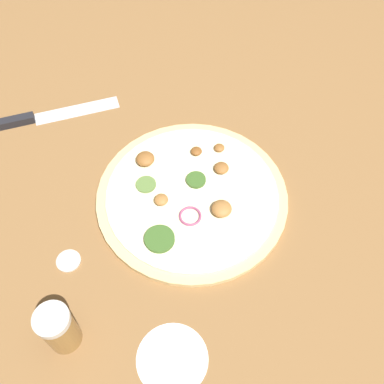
{
  "coord_description": "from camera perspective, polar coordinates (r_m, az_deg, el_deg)",
  "views": [
    {
      "loc": [
        0.34,
        -0.33,
        0.73
      ],
      "look_at": [
        0.0,
        0.0,
        0.02
      ],
      "focal_mm": 42.0,
      "sensor_mm": 36.0,
      "label": 1
    }
  ],
  "objects": [
    {
      "name": "spice_jar",
      "position": [
        0.74,
        -16.57,
        -16.29
      ],
      "size": [
        0.05,
        0.05,
        0.1
      ],
      "color": "olive",
      "rests_on": "ground_plane"
    },
    {
      "name": "pizza",
      "position": [
        0.87,
        -0.07,
        -0.47
      ],
      "size": [
        0.37,
        0.37,
        0.03
      ],
      "color": "#D6B77A",
      "rests_on": "ground_plane"
    },
    {
      "name": "loose_cap",
      "position": [
        0.83,
        -15.43,
        -8.37
      ],
      "size": [
        0.04,
        0.04,
        0.01
      ],
      "color": "beige",
      "rests_on": "ground_plane"
    },
    {
      "name": "knife",
      "position": [
        1.05,
        -19.44,
        8.84
      ],
      "size": [
        0.15,
        0.26,
        0.02
      ],
      "rotation": [
        0.0,
        0.0,
        1.1
      ],
      "color": "silver",
      "rests_on": "ground_plane"
    },
    {
      "name": "ground_plane",
      "position": [
        0.87,
        0.0,
        -0.77
      ],
      "size": [
        3.0,
        3.0,
        0.0
      ],
      "primitive_type": "plane",
      "color": "brown"
    },
    {
      "name": "flour_patch",
      "position": [
        0.75,
        -2.53,
        -20.41
      ],
      "size": [
        0.11,
        0.11,
        0.0
      ],
      "color": "white",
      "rests_on": "ground_plane"
    }
  ]
}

